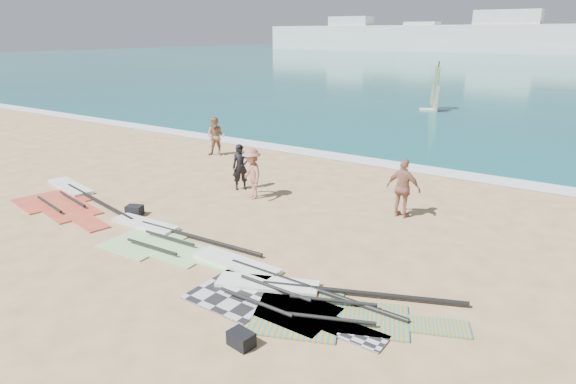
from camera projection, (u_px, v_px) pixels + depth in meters
The scene contains 15 objects.
ground at pixel (199, 271), 12.06m from camera, with size 300.00×300.00×0.00m, color tan.
sea at pixel (576, 58), 116.81m from camera, with size 300.00×240.00×0.06m, color navy.
surf_line at pixel (387, 165), 21.82m from camera, with size 300.00×1.20×0.04m, color white.
far_town at pixel (521, 37), 137.87m from camera, with size 160.00×8.00×12.00m.
rig_grey at pixel (261, 285), 11.31m from camera, with size 5.86×2.36×0.20m.
rig_green at pixel (160, 237), 13.95m from camera, with size 5.53×2.20×0.20m.
rig_orange at pixel (312, 301), 10.64m from camera, with size 5.78×3.49×0.20m.
rig_red at pixel (70, 198), 17.28m from camera, with size 6.26×3.11×0.20m.
gear_bag_near at pixel (135, 210), 15.75m from camera, with size 0.51×0.37×0.33m, color black.
gear_bag_far at pixel (241, 339), 9.15m from camera, with size 0.49×0.34×0.29m, color black.
person_wetsuit at pixel (241, 167), 18.12m from camera, with size 0.64×0.42×1.75m, color black.
beachgoer_left at pixel (216, 137), 23.16m from camera, with size 0.92×0.71×1.89m, color #A37658.
beachgoer_mid at pixel (252, 174), 17.12m from camera, with size 1.20×0.69×1.86m, color #AD6B5A.
beachgoer_back at pixel (403, 188), 15.36m from camera, with size 1.13×0.47×1.93m, color #A66E5A.
windsurfer_left at pixel (435, 96), 36.73m from camera, with size 2.06×2.18×3.75m.
Camera 1 is at (7.80, -7.82, 5.68)m, focal length 30.00 mm.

